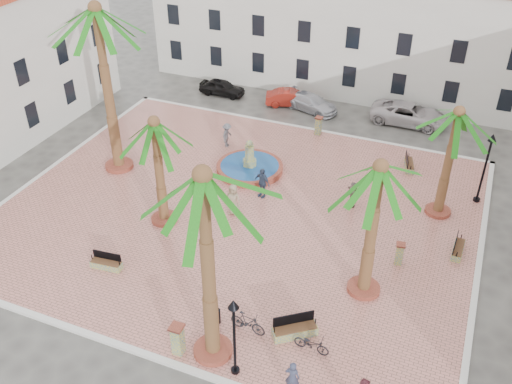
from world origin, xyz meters
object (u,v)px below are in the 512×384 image
at_px(cyclist_a, 292,377).
at_px(bicycle_a, 312,344).
at_px(car_white, 409,114).
at_px(fountain, 250,167).
at_px(car_black, 222,87).
at_px(bench_e, 458,249).
at_px(bollard_se, 178,339).
at_px(bicycle_b, 248,323).
at_px(car_red, 291,98).
at_px(bollard_n, 318,125).
at_px(palm_s, 204,198).
at_px(pedestrian_fountain_b, 262,183).
at_px(pedestrian_east, 353,194).
at_px(bench_ne, 409,165).
at_px(lamppost_e, 488,157).
at_px(palm_nw, 98,27).
at_px(bench_se, 295,330).
at_px(bench_s, 106,264).
at_px(lamppost_s, 234,325).
at_px(pedestrian_north, 227,135).
at_px(palm_ne, 456,125).
at_px(pedestrian_fountain_a, 233,199).
at_px(bollard_e, 399,253).
at_px(car_silver, 311,103).
at_px(palm_e, 378,183).
at_px(litter_bin, 216,316).
at_px(palm_sw, 155,135).

height_order(cyclist_a, bicycle_a, cyclist_a).
xyz_separation_m(cyclist_a, car_white, (0.10, 25.20, -0.20)).
xyz_separation_m(fountain, car_black, (-6.69, 10.10, 0.18)).
bearing_deg(bench_e, bollard_se, 140.16).
xyz_separation_m(bollard_se, car_white, (5.10, 25.20, -0.19)).
bearing_deg(bicycle_b, car_black, 34.25).
height_order(bicycle_b, car_red, car_red).
height_order(bench_e, cyclist_a, cyclist_a).
bearing_deg(bollard_n, palm_s, -85.17).
distance_m(fountain, pedestrian_fountain_b, 3.02).
distance_m(bollard_se, pedestrian_east, 13.82).
xyz_separation_m(bench_ne, lamppost_e, (4.30, -2.16, 2.73)).
relative_size(palm_nw, car_black, 2.85).
distance_m(bench_ne, car_red, 11.89).
height_order(bench_se, bollard_se, bollard_se).
distance_m(cyclist_a, bicycle_a, 2.24).
bearing_deg(bollard_se, bench_s, 150.63).
distance_m(lamppost_s, pedestrian_north, 18.79).
xyz_separation_m(bollard_se, cyclist_a, (5.01, 0.00, 0.01)).
bearing_deg(lamppost_s, bench_s, 158.63).
xyz_separation_m(palm_s, pedestrian_east, (2.68, 12.67, -7.09)).
xyz_separation_m(palm_ne, car_black, (-18.27, 10.18, -5.05)).
xyz_separation_m(cyclist_a, car_black, (-14.62, 24.59, -0.33)).
distance_m(lamppost_e, bollard_n, 12.03).
xyz_separation_m(fountain, pedestrian_fountain_a, (0.94, -4.55, 0.64)).
bearing_deg(pedestrian_fountain_a, lamppost_e, 30.82).
relative_size(cyclist_a, bicycle_b, 0.95).
height_order(bollard_e, car_silver, bollard_e).
height_order(lamppost_s, lamppost_e, lamppost_e).
xyz_separation_m(palm_e, bench_ne, (0.03, 11.99, -5.79)).
bearing_deg(pedestrian_fountain_a, litter_bin, -67.50).
bearing_deg(palm_ne, bench_s, -142.73).
xyz_separation_m(bench_e, bollard_n, (-10.47, 9.66, 0.44)).
height_order(bench_ne, pedestrian_fountain_a, pedestrian_fountain_a).
relative_size(pedestrian_fountain_b, pedestrian_east, 1.22).
relative_size(fountain, bench_e, 2.53).
bearing_deg(bench_e, bench_s, 118.36).
distance_m(bench_se, bollard_n, 18.62).
bearing_deg(palm_sw, cyclist_a, -37.50).
distance_m(palm_sw, palm_s, 10.16).
distance_m(palm_e, palm_ne, 8.15).
relative_size(palm_sw, car_silver, 1.48).
height_order(bench_e, lamppost_s, lamppost_s).
bearing_deg(palm_ne, litter_bin, -122.88).
height_order(bench_e, bollard_se, bollard_se).
relative_size(bench_s, bicycle_b, 0.96).
bearing_deg(palm_s, bollard_n, 94.83).
xyz_separation_m(bench_e, pedestrian_fountain_a, (-12.06, -1.20, 0.69)).
bearing_deg(bollard_se, bench_se, 33.40).
distance_m(bench_s, pedestrian_east, 14.02).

